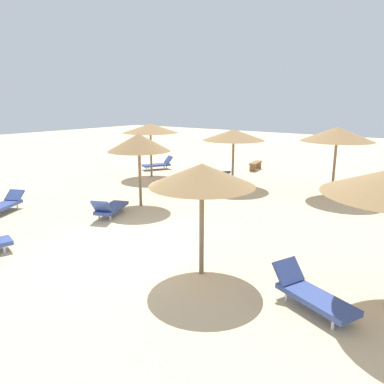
{
  "coord_description": "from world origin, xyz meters",
  "views": [
    {
      "loc": [
        7.3,
        -6.64,
        4.19
      ],
      "look_at": [
        0.0,
        3.0,
        1.2
      ],
      "focal_mm": 34.82,
      "sensor_mm": 36.0,
      "label": 1
    }
  ],
  "objects_px": {
    "parasol_1": "(234,135)",
    "lounger_5": "(110,208)",
    "lounger_0": "(311,294)",
    "bench_1": "(256,164)",
    "lounger_1": "(218,175)",
    "parasol_6": "(202,175)",
    "parasol_5": "(139,143)",
    "lounger_4": "(4,204)",
    "parasol_7": "(337,134)",
    "bench_0": "(354,184)",
    "parasol_3": "(150,128)",
    "lounger_3": "(158,164)"
  },
  "relations": [
    {
      "from": "parasol_5",
      "to": "lounger_4",
      "type": "height_order",
      "value": "parasol_5"
    },
    {
      "from": "parasol_1",
      "to": "lounger_4",
      "type": "distance_m",
      "value": 10.51
    },
    {
      "from": "parasol_7",
      "to": "bench_0",
      "type": "xyz_separation_m",
      "value": [
        0.55,
        1.51,
        -2.42
      ]
    },
    {
      "from": "parasol_6",
      "to": "lounger_0",
      "type": "height_order",
      "value": "parasol_6"
    },
    {
      "from": "parasol_1",
      "to": "parasol_7",
      "type": "height_order",
      "value": "parasol_7"
    },
    {
      "from": "parasol_1",
      "to": "parasol_6",
      "type": "xyz_separation_m",
      "value": [
        4.43,
        -8.82,
        -0.06
      ]
    },
    {
      "from": "lounger_5",
      "to": "bench_1",
      "type": "relative_size",
      "value": 1.26
    },
    {
      "from": "lounger_5",
      "to": "parasol_5",
      "type": "bearing_deg",
      "value": 92.87
    },
    {
      "from": "parasol_5",
      "to": "bench_0",
      "type": "bearing_deg",
      "value": 51.34
    },
    {
      "from": "bench_1",
      "to": "lounger_1",
      "type": "bearing_deg",
      "value": -89.88
    },
    {
      "from": "lounger_3",
      "to": "lounger_4",
      "type": "xyz_separation_m",
      "value": [
        1.45,
        -10.39,
        -0.01
      ]
    },
    {
      "from": "lounger_5",
      "to": "bench_0",
      "type": "xyz_separation_m",
      "value": [
        6.17,
        9.51,
        0.02
      ]
    },
    {
      "from": "lounger_1",
      "to": "parasol_1",
      "type": "bearing_deg",
      "value": -22.94
    },
    {
      "from": "parasol_5",
      "to": "lounger_0",
      "type": "relative_size",
      "value": 1.5
    },
    {
      "from": "bench_0",
      "to": "bench_1",
      "type": "xyz_separation_m",
      "value": [
        -6.35,
        2.25,
        0.0
      ]
    },
    {
      "from": "lounger_0",
      "to": "lounger_5",
      "type": "xyz_separation_m",
      "value": [
        -8.17,
        1.71,
        0.0
      ]
    },
    {
      "from": "lounger_4",
      "to": "parasol_5",
      "type": "bearing_deg",
      "value": 47.02
    },
    {
      "from": "parasol_1",
      "to": "lounger_4",
      "type": "relative_size",
      "value": 1.54
    },
    {
      "from": "parasol_3",
      "to": "parasol_5",
      "type": "xyz_separation_m",
      "value": [
        3.8,
        -4.69,
        -0.11
      ]
    },
    {
      "from": "parasol_7",
      "to": "lounger_5",
      "type": "bearing_deg",
      "value": -125.15
    },
    {
      "from": "lounger_3",
      "to": "bench_1",
      "type": "relative_size",
      "value": 1.25
    },
    {
      "from": "parasol_3",
      "to": "bench_0",
      "type": "bearing_deg",
      "value": 17.3
    },
    {
      "from": "parasol_1",
      "to": "parasol_3",
      "type": "relative_size",
      "value": 0.99
    },
    {
      "from": "lounger_4",
      "to": "bench_1",
      "type": "distance_m",
      "value": 14.3
    },
    {
      "from": "parasol_6",
      "to": "bench_0",
      "type": "bearing_deg",
      "value": 86.3
    },
    {
      "from": "parasol_7",
      "to": "lounger_1",
      "type": "xyz_separation_m",
      "value": [
        -5.79,
        -0.45,
        -2.45
      ]
    },
    {
      "from": "lounger_3",
      "to": "bench_0",
      "type": "xyz_separation_m",
      "value": [
        11.25,
        1.24,
        0.02
      ]
    },
    {
      "from": "lounger_1",
      "to": "lounger_4",
      "type": "relative_size",
      "value": 0.97
    },
    {
      "from": "lounger_0",
      "to": "bench_0",
      "type": "relative_size",
      "value": 1.3
    },
    {
      "from": "parasol_7",
      "to": "lounger_0",
      "type": "height_order",
      "value": "parasol_7"
    },
    {
      "from": "parasol_3",
      "to": "lounger_3",
      "type": "xyz_separation_m",
      "value": [
        -1.19,
        1.9,
        -2.36
      ]
    },
    {
      "from": "parasol_3",
      "to": "lounger_1",
      "type": "distance_m",
      "value": 4.57
    },
    {
      "from": "lounger_1",
      "to": "lounger_5",
      "type": "distance_m",
      "value": 7.54
    },
    {
      "from": "lounger_3",
      "to": "lounger_5",
      "type": "bearing_deg",
      "value": -58.45
    },
    {
      "from": "parasol_1",
      "to": "parasol_3",
      "type": "height_order",
      "value": "parasol_3"
    },
    {
      "from": "parasol_1",
      "to": "bench_1",
      "type": "relative_size",
      "value": 1.97
    },
    {
      "from": "bench_0",
      "to": "lounger_4",
      "type": "bearing_deg",
      "value": -130.13
    },
    {
      "from": "parasol_1",
      "to": "parasol_3",
      "type": "xyz_separation_m",
      "value": [
        -4.9,
        -0.67,
        0.14
      ]
    },
    {
      "from": "lounger_1",
      "to": "bench_0",
      "type": "distance_m",
      "value": 6.63
    },
    {
      "from": "bench_0",
      "to": "lounger_0",
      "type": "bearing_deg",
      "value": -79.89
    },
    {
      "from": "lounger_0",
      "to": "bench_0",
      "type": "distance_m",
      "value": 11.4
    },
    {
      "from": "bench_0",
      "to": "bench_1",
      "type": "distance_m",
      "value": 6.73
    },
    {
      "from": "lounger_1",
      "to": "bench_0",
      "type": "xyz_separation_m",
      "value": [
        6.34,
        1.96,
        0.03
      ]
    },
    {
      "from": "parasol_6",
      "to": "parasol_7",
      "type": "xyz_separation_m",
      "value": [
        0.18,
        9.77,
        0.28
      ]
    },
    {
      "from": "bench_1",
      "to": "parasol_5",
      "type": "bearing_deg",
      "value": -89.51
    },
    {
      "from": "parasol_7",
      "to": "lounger_5",
      "type": "height_order",
      "value": "parasol_7"
    },
    {
      "from": "lounger_0",
      "to": "lounger_1",
      "type": "xyz_separation_m",
      "value": [
        -8.34,
        9.25,
        -0.01
      ]
    },
    {
      "from": "parasol_1",
      "to": "lounger_5",
      "type": "bearing_deg",
      "value": -98.19
    },
    {
      "from": "parasol_3",
      "to": "bench_1",
      "type": "relative_size",
      "value": 1.99
    },
    {
      "from": "parasol_6",
      "to": "lounger_4",
      "type": "xyz_separation_m",
      "value": [
        -9.07,
        -0.34,
        -2.17
      ]
    }
  ]
}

